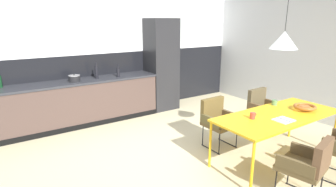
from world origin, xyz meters
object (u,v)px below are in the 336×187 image
object	(u,v)px
refrigerator_column	(161,65)
dining_table	(278,117)
cooking_pot	(74,78)
bottle_oil_tall	(118,72)
armchair_corner_seat	(262,105)
mug_wide_latte	(253,116)
pendant_lamp_over_table_near	(284,40)
mug_glass_clear	(275,103)
bottle_wine_green	(97,72)
bottle_vinegar_dark	(0,81)
open_book	(284,120)
armchair_far_side	(217,117)
fruit_bowl	(305,107)
armchair_near_window	(309,162)

from	to	relation	value
refrigerator_column	dining_table	xyz separation A→B (m)	(0.09, -3.08, -0.36)
cooking_pot	bottle_oil_tall	bearing A→B (deg)	-3.29
armchair_corner_seat	bottle_oil_tall	distance (m)	2.92
mug_wide_latte	pendant_lamp_over_table_near	bearing A→B (deg)	-5.48
mug_glass_clear	bottle_wine_green	bearing A→B (deg)	125.65
cooking_pot	armchair_corner_seat	bearing A→B (deg)	-37.85
refrigerator_column	bottle_wine_green	world-z (taller)	refrigerator_column
armchair_corner_seat	bottle_vinegar_dark	world-z (taller)	bottle_vinegar_dark
open_book	mug_wide_latte	bearing A→B (deg)	137.33
armchair_far_side	fruit_bowl	distance (m)	1.33
bottle_wine_green	dining_table	bearing A→B (deg)	-61.88
fruit_bowl	open_book	world-z (taller)	fruit_bowl
open_book	bottle_wine_green	size ratio (longest dim) A/B	0.75
open_book	mug_wide_latte	world-z (taller)	mug_wide_latte
armchair_corner_seat	bottle_oil_tall	world-z (taller)	bottle_oil_tall
fruit_bowl	mug_glass_clear	size ratio (longest dim) A/B	2.65
mug_wide_latte	bottle_vinegar_dark	world-z (taller)	bottle_vinegar_dark
cooking_pot	bottle_oil_tall	distance (m)	0.89
armchair_corner_seat	pendant_lamp_over_table_near	world-z (taller)	pendant_lamp_over_table_near
refrigerator_column	mug_wide_latte	xyz separation A→B (m)	(-0.37, -2.99, -0.28)
refrigerator_column	open_book	world-z (taller)	refrigerator_column
pendant_lamp_over_table_near	bottle_wine_green	bearing A→B (deg)	118.45
armchair_corner_seat	cooking_pot	xyz separation A→B (m)	(-2.81, 2.19, 0.45)
refrigerator_column	armchair_corner_seat	xyz separation A→B (m)	(0.81, -2.24, -0.53)
bottle_oil_tall	bottle_wine_green	bearing A→B (deg)	166.90
bottle_vinegar_dark	bottle_oil_tall	world-z (taller)	bottle_oil_tall
armchair_corner_seat	pendant_lamp_over_table_near	bearing A→B (deg)	45.30
dining_table	pendant_lamp_over_table_near	bearing A→B (deg)	90.00
armchair_corner_seat	bottle_oil_tall	bearing A→B (deg)	-50.38
armchair_near_window	cooking_pot	xyz separation A→B (m)	(-1.55, 3.83, 0.46)
refrigerator_column	fruit_bowl	size ratio (longest dim) A/B	6.45
refrigerator_column	bottle_vinegar_dark	xyz separation A→B (m)	(-3.22, 0.17, -0.03)
dining_table	cooking_pot	size ratio (longest dim) A/B	9.31
mug_glass_clear	bottle_vinegar_dark	bearing A→B (deg)	141.18
armchair_near_window	refrigerator_column	bearing A→B (deg)	70.81
fruit_bowl	mug_glass_clear	distance (m)	0.44
dining_table	mug_glass_clear	bearing A→B (deg)	42.79
armchair_far_side	bottle_vinegar_dark	world-z (taller)	bottle_vinegar_dark
open_book	cooking_pot	xyz separation A→B (m)	(-1.94, 3.21, 0.23)
armchair_near_window	fruit_bowl	bearing A→B (deg)	21.68
dining_table	armchair_corner_seat	size ratio (longest dim) A/B	2.47
bottle_vinegar_dark	mug_glass_clear	bearing A→B (deg)	-38.82
refrigerator_column	mug_glass_clear	size ratio (longest dim) A/B	17.06
armchair_corner_seat	mug_wide_latte	world-z (taller)	mug_wide_latte
open_book	pendant_lamp_over_table_near	bearing A→B (deg)	55.92
fruit_bowl	armchair_near_window	bearing A→B (deg)	-145.85
armchair_far_side	pendant_lamp_over_table_near	bearing A→B (deg)	114.35
mug_wide_latte	mug_glass_clear	distance (m)	0.83
refrigerator_column	armchair_far_side	world-z (taller)	refrigerator_column
armchair_far_side	armchair_near_window	distance (m)	1.66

